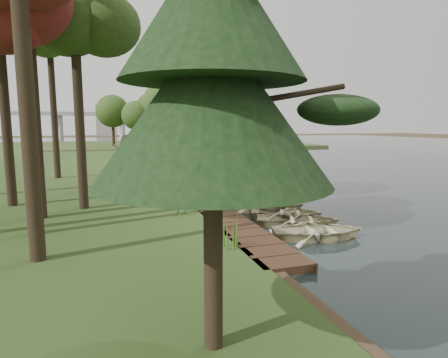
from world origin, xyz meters
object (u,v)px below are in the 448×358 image
object	(u,v)px
boardwalk	(211,209)
rowboat_1	(298,218)
rowboat_0	(318,229)
stored_rowboat	(130,182)
pine_tree	(212,53)
rowboat_2	(286,211)

from	to	relation	value
boardwalk	rowboat_1	distance (m)	4.45
boardwalk	rowboat_0	xyz separation A→B (m)	(2.53, -5.23, 0.24)
rowboat_0	stored_rowboat	distance (m)	13.20
rowboat_0	pine_tree	xyz separation A→B (m)	(-5.52, -5.59, 4.77)
rowboat_1	rowboat_2	distance (m)	1.33
pine_tree	boardwalk	bearing A→B (deg)	74.56
boardwalk	stored_rowboat	bearing A→B (deg)	115.85
boardwalk	rowboat_1	xyz separation A→B (m)	(2.59, -3.61, 0.24)
rowboat_0	stored_rowboat	xyz separation A→B (m)	(-5.75, 11.88, 0.24)
boardwalk	stored_rowboat	world-z (taller)	stored_rowboat
rowboat_2	stored_rowboat	world-z (taller)	stored_rowboat
rowboat_2	stored_rowboat	xyz separation A→B (m)	(-5.98, 8.94, 0.26)
boardwalk	rowboat_2	world-z (taller)	rowboat_2
rowboat_1	pine_tree	distance (m)	10.29
rowboat_1	pine_tree	bearing A→B (deg)	165.36
boardwalk	rowboat_1	world-z (taller)	rowboat_1
rowboat_0	pine_tree	world-z (taller)	pine_tree
rowboat_0	stored_rowboat	world-z (taller)	stored_rowboat
pine_tree	rowboat_1	bearing A→B (deg)	52.25
rowboat_2	stored_rowboat	bearing A→B (deg)	58.35
boardwalk	rowboat_2	xyz separation A→B (m)	(2.76, -2.29, 0.22)
boardwalk	stored_rowboat	size ratio (longest dim) A/B	4.98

